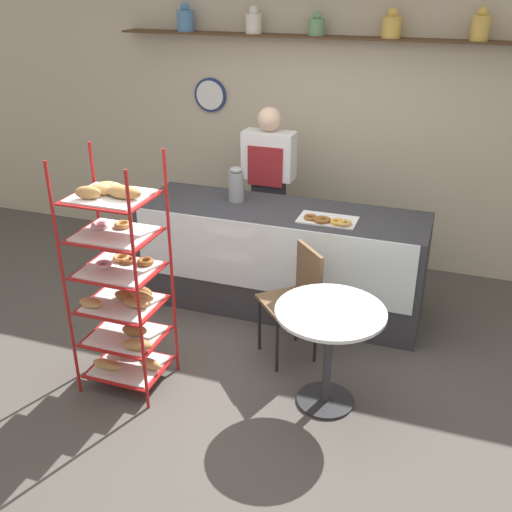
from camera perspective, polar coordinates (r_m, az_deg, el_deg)
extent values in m
plane|color=#4C4742|center=(4.66, -1.46, -10.53)|extent=(14.00, 14.00, 0.00)
cube|color=beige|center=(6.06, 6.01, 12.10)|extent=(10.00, 0.06, 2.70)
cube|color=#4C331E|center=(5.78, 6.03, 20.05)|extent=(3.93, 0.24, 0.02)
cylinder|color=#4C7FB2|center=(6.22, -6.74, 21.36)|extent=(0.16, 0.16, 0.19)
sphere|color=#4C7FB2|center=(6.21, -6.80, 22.49)|extent=(0.09, 0.09, 0.09)
cylinder|color=silver|center=(5.95, -0.23, 21.27)|extent=(0.15, 0.15, 0.17)
sphere|color=silver|center=(5.95, -0.23, 22.36)|extent=(0.08, 0.08, 0.08)
cylinder|color=#669966|center=(5.78, 5.78, 20.87)|extent=(0.14, 0.14, 0.14)
sphere|color=#669966|center=(5.78, 5.82, 21.82)|extent=(0.08, 0.08, 0.08)
cylinder|color=gold|center=(5.66, 12.78, 20.48)|extent=(0.16, 0.16, 0.18)
sphere|color=gold|center=(5.65, 12.91, 21.65)|extent=(0.09, 0.09, 0.09)
cylinder|color=gold|center=(5.61, 20.57, 19.65)|extent=(0.15, 0.15, 0.20)
sphere|color=gold|center=(5.60, 20.78, 20.91)|extent=(0.08, 0.08, 0.08)
cylinder|color=navy|center=(6.32, -4.37, 15.05)|extent=(0.34, 0.03, 0.34)
cylinder|color=white|center=(6.30, -4.43, 15.02)|extent=(0.29, 0.00, 0.29)
cube|color=#333338|center=(5.24, 2.37, -0.29)|extent=(2.45, 0.73, 0.92)
cube|color=silver|center=(4.85, 1.12, -0.30)|extent=(2.36, 0.01, 0.59)
cylinder|color=#A51919|center=(4.15, -17.78, -2.79)|extent=(0.02, 0.02, 1.72)
cylinder|color=#A51919|center=(3.87, -11.17, -4.15)|extent=(0.02, 0.02, 1.72)
cylinder|color=#A51919|center=(4.49, -14.34, -0.15)|extent=(0.02, 0.02, 1.72)
cylinder|color=#A51919|center=(4.23, -8.05, -1.22)|extent=(0.02, 0.02, 1.72)
cube|color=#A51919|center=(4.55, -11.97, -10.27)|extent=(0.53, 0.45, 0.01)
cube|color=white|center=(4.55, -11.98, -10.15)|extent=(0.47, 0.40, 0.01)
ellipsoid|color=tan|center=(4.45, -10.04, -10.08)|extent=(0.21, 0.10, 0.08)
ellipsoid|color=olive|center=(4.64, -12.63, -8.67)|extent=(0.18, 0.10, 0.09)
ellipsoid|color=tan|center=(4.52, -14.02, -9.98)|extent=(0.23, 0.08, 0.07)
ellipsoid|color=#B27F47|center=(4.61, -11.72, -8.78)|extent=(0.24, 0.11, 0.09)
cube|color=#A51919|center=(4.41, -12.28, -7.49)|extent=(0.53, 0.45, 0.01)
cube|color=white|center=(4.40, -12.29, -7.36)|extent=(0.47, 0.40, 0.01)
ellipsoid|color=olive|center=(4.36, -11.50, -6.93)|extent=(0.19, 0.12, 0.08)
ellipsoid|color=#B27F47|center=(4.20, -11.22, -8.27)|extent=(0.23, 0.14, 0.07)
cube|color=#A51919|center=(4.27, -12.60, -4.53)|extent=(0.53, 0.45, 0.01)
cube|color=white|center=(4.27, -12.61, -4.39)|extent=(0.47, 0.40, 0.01)
ellipsoid|color=tan|center=(4.24, -10.91, -3.79)|extent=(0.21, 0.11, 0.07)
ellipsoid|color=olive|center=(4.29, -12.42, -3.67)|extent=(0.16, 0.10, 0.06)
ellipsoid|color=#B27F47|center=(4.18, -11.35, -4.38)|extent=(0.19, 0.09, 0.06)
ellipsoid|color=olive|center=(4.30, -10.82, -3.34)|extent=(0.19, 0.11, 0.07)
ellipsoid|color=tan|center=(4.25, -15.47, -4.30)|extent=(0.17, 0.10, 0.06)
cube|color=#A51919|center=(4.15, -12.94, -1.39)|extent=(0.53, 0.45, 0.01)
cube|color=white|center=(4.15, -12.95, -1.24)|extent=(0.47, 0.40, 0.01)
torus|color=tan|center=(4.25, -12.70, -0.18)|extent=(0.12, 0.12, 0.03)
torus|color=brown|center=(4.16, -10.49, -0.52)|extent=(0.12, 0.12, 0.03)
torus|color=brown|center=(4.21, -12.09, -0.42)|extent=(0.10, 0.10, 0.03)
torus|color=#EAB2C1|center=(4.19, -14.34, -0.78)|extent=(0.11, 0.11, 0.03)
cube|color=#A51919|center=(4.04, -13.30, 1.93)|extent=(0.53, 0.45, 0.01)
cube|color=white|center=(4.04, -13.31, 2.09)|extent=(0.47, 0.40, 0.01)
torus|color=#EAB2C1|center=(4.14, -14.65, 2.84)|extent=(0.12, 0.12, 0.03)
torus|color=tan|center=(4.11, -12.58, 2.94)|extent=(0.12, 0.12, 0.03)
cube|color=#A51919|center=(3.95, -13.67, 5.43)|extent=(0.53, 0.45, 0.01)
cube|color=white|center=(3.94, -13.69, 5.59)|extent=(0.47, 0.40, 0.01)
ellipsoid|color=tan|center=(3.95, -14.41, 6.19)|extent=(0.18, 0.11, 0.07)
ellipsoid|color=tan|center=(3.96, -13.61, 6.35)|extent=(0.25, 0.14, 0.07)
ellipsoid|color=#B27F47|center=(3.89, -15.73, 5.84)|extent=(0.18, 0.11, 0.08)
ellipsoid|color=#B27F47|center=(3.84, -12.45, 5.97)|extent=(0.24, 0.11, 0.09)
cube|color=#282833|center=(5.78, 1.18, 2.72)|extent=(0.28, 0.19, 1.00)
cube|color=silver|center=(5.55, 1.25, 9.59)|extent=(0.47, 0.22, 0.43)
cube|color=maroon|center=(5.46, 0.86, 8.49)|extent=(0.33, 0.01, 0.36)
sphere|color=beige|center=(5.46, 1.29, 12.92)|extent=(0.22, 0.22, 0.22)
cylinder|color=#262628|center=(4.36, 6.60, -13.48)|extent=(0.40, 0.40, 0.02)
cylinder|color=#333338|center=(4.14, 6.85, -9.59)|extent=(0.06, 0.06, 0.70)
cylinder|color=white|center=(3.95, 7.12, -5.28)|extent=(0.73, 0.73, 0.02)
cylinder|color=black|center=(4.73, 0.33, -6.49)|extent=(0.02, 0.02, 0.47)
cylinder|color=black|center=(4.48, 2.03, -8.48)|extent=(0.02, 0.02, 0.47)
cylinder|color=black|center=(4.85, 3.84, -5.66)|extent=(0.02, 0.02, 0.47)
cylinder|color=black|center=(4.61, 5.68, -7.55)|extent=(0.02, 0.02, 0.47)
cube|color=brown|center=(4.54, 3.04, -4.38)|extent=(0.54, 0.54, 0.03)
cube|color=brown|center=(4.51, 5.10, -1.59)|extent=(0.27, 0.28, 0.40)
cylinder|color=gray|center=(5.22, -1.90, 6.63)|extent=(0.13, 0.13, 0.26)
ellipsoid|color=gray|center=(5.18, -1.92, 8.21)|extent=(0.11, 0.11, 0.05)
cube|color=white|center=(4.86, 6.83, 3.45)|extent=(0.47, 0.27, 0.01)
torus|color=tan|center=(4.76, 8.39, 3.13)|extent=(0.12, 0.12, 0.03)
torus|color=brown|center=(4.80, 6.50, 3.45)|extent=(0.11, 0.11, 0.03)
torus|color=brown|center=(4.80, 6.29, 3.46)|extent=(0.13, 0.13, 0.03)
torus|color=brown|center=(4.85, 5.21, 3.70)|extent=(0.11, 0.11, 0.03)
torus|color=gold|center=(4.77, 7.78, 3.24)|extent=(0.12, 0.12, 0.03)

